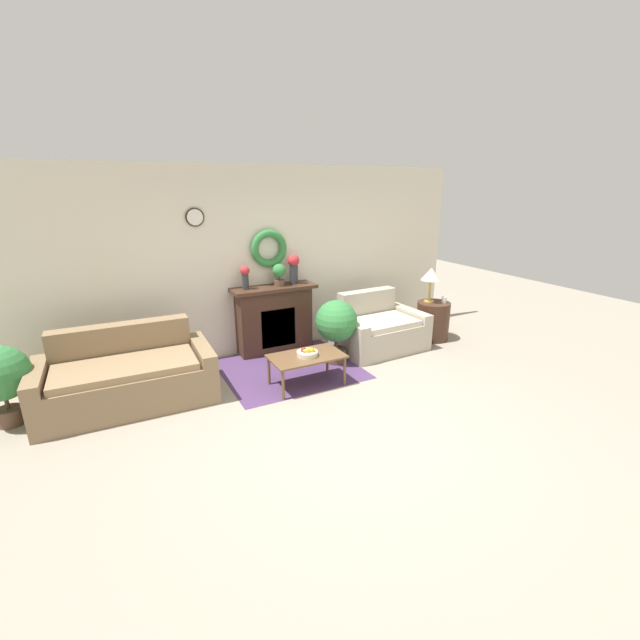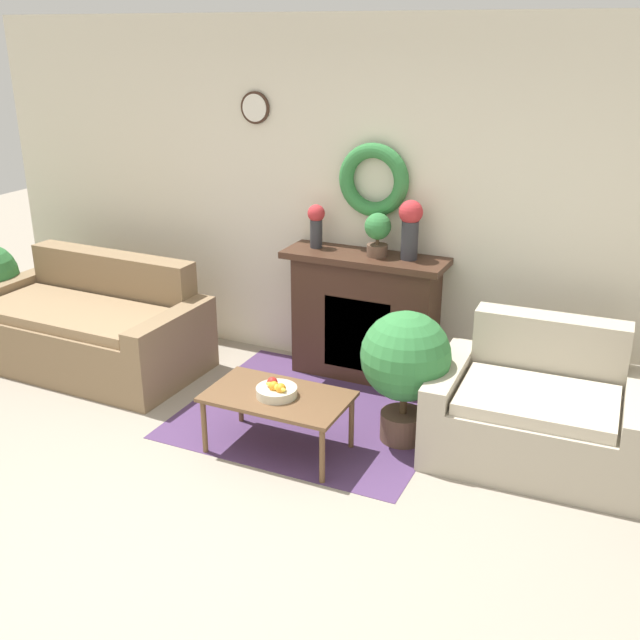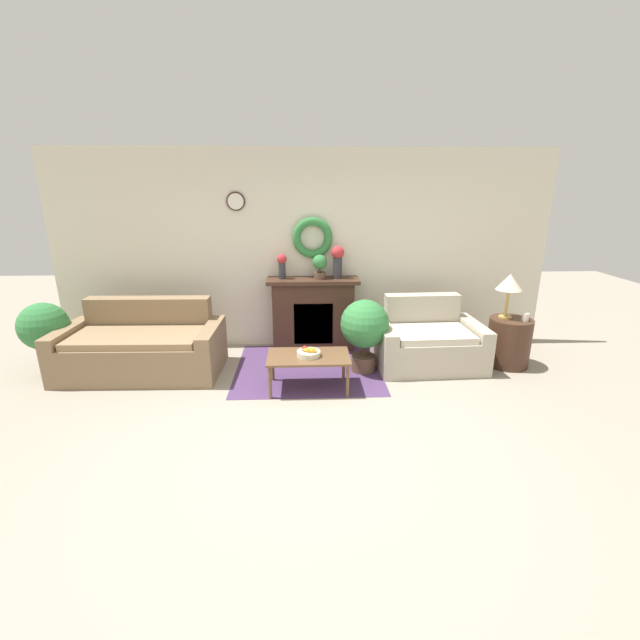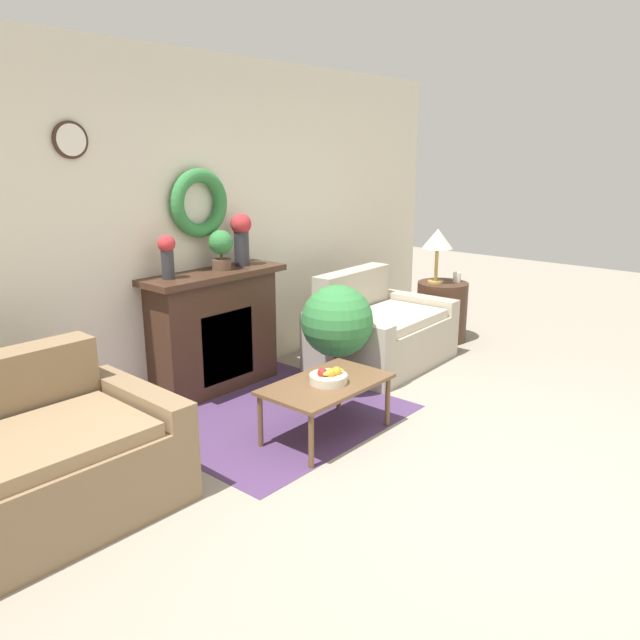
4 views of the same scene
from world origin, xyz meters
name	(u,v)px [view 3 (image 3 of 4)]	position (x,y,z in m)	size (l,w,h in m)	color
ground_plane	(307,451)	(0.00, 0.00, 0.00)	(16.00, 16.00, 0.00)	gray
floor_rug	(308,368)	(0.04, 1.78, 0.00)	(1.80, 1.64, 0.01)	#4C335B
wall_back	(304,251)	(0.00, 2.71, 1.36)	(6.80, 0.18, 2.70)	beige
fireplace	(313,313)	(0.12, 2.50, 0.51)	(1.25, 0.41, 1.01)	#42281C
couch_left	(143,348)	(-1.99, 1.78, 0.31)	(1.91, 1.00, 0.86)	#846B4C
loveseat_right	(427,342)	(1.57, 1.86, 0.30)	(1.35, 0.96, 0.85)	#B2A893
coffee_table	(309,359)	(0.04, 1.22, 0.36)	(0.92, 0.54, 0.40)	brown
fruit_bowl	(309,353)	(0.04, 1.20, 0.44)	(0.26, 0.26, 0.11)	beige
side_table_by_loveseat	(509,342)	(2.60, 1.79, 0.31)	(0.53, 0.53, 0.62)	#42281C
table_lamp	(510,284)	(2.53, 1.85, 1.06)	(0.31, 0.31, 0.56)	#B28E42
mug	(525,317)	(2.72, 1.70, 0.67)	(0.08, 0.08, 0.10)	silver
vase_on_mantel_left	(282,264)	(-0.29, 2.51, 1.20)	(0.13, 0.13, 0.34)	#2D2D33
vase_on_mantel_right	(338,259)	(0.46, 2.51, 1.26)	(0.17, 0.17, 0.44)	#2D2D33
potted_plant_on_mantel	(320,265)	(0.22, 2.49, 1.19)	(0.20, 0.20, 0.32)	brown
potted_plant_floor_by_couch	(44,329)	(-3.16, 1.84, 0.56)	(0.57, 0.57, 0.87)	brown
potted_plant_floor_by_loveseat	(365,327)	(0.73, 1.69, 0.57)	(0.59, 0.59, 0.91)	brown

